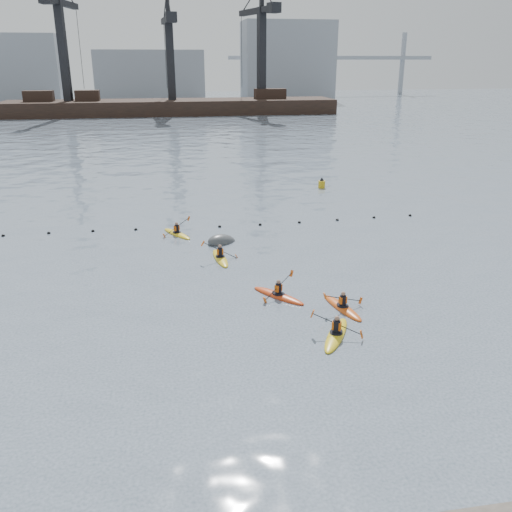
% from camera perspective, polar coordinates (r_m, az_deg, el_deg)
% --- Properties ---
extents(ground, '(400.00, 400.00, 0.00)m').
position_cam_1_polar(ground, '(19.46, 0.41, -16.29)').
color(ground, '#3E4C5A').
rests_on(ground, ground).
extents(float_line, '(33.24, 0.73, 0.24)m').
position_cam_1_polar(float_line, '(39.74, -6.04, 3.08)').
color(float_line, black).
rests_on(float_line, ground).
extents(barge_pier, '(72.00, 19.30, 29.50)m').
position_cam_1_polar(barge_pier, '(125.83, -8.88, 15.39)').
color(barge_pier, black).
rests_on(barge_pier, ground).
extents(skyline, '(141.00, 28.00, 22.00)m').
position_cam_1_polar(skyline, '(165.80, -8.48, 19.01)').
color(skyline, gray).
rests_on(skyline, ground).
extents(kayaker_0, '(2.57, 3.01, 1.27)m').
position_cam_1_polar(kayaker_0, '(27.98, 2.37, -4.10)').
color(kayaker_0, '#C43912').
rests_on(kayaker_0, ground).
extents(kayaker_1, '(2.32, 3.36, 1.22)m').
position_cam_1_polar(kayaker_1, '(24.41, 8.43, -8.11)').
color(kayaker_1, gold).
rests_on(kayaker_1, ground).
extents(kayaker_3, '(2.33, 3.36, 1.40)m').
position_cam_1_polar(kayaker_3, '(33.21, -3.78, -0.15)').
color(kayaker_3, gold).
rests_on(kayaker_3, ground).
extents(kayaker_4, '(2.19, 3.30, 1.16)m').
position_cam_1_polar(kayaker_4, '(26.98, 9.09, -5.31)').
color(kayaker_4, '#C74B12').
rests_on(kayaker_4, ground).
extents(kayaker_5, '(2.14, 3.08, 1.27)m').
position_cam_1_polar(kayaker_5, '(38.21, -8.32, 2.39)').
color(kayaker_5, yellow).
rests_on(kayaker_5, ground).
extents(mooring_buoy, '(2.69, 2.34, 1.52)m').
position_cam_1_polar(mooring_buoy, '(36.29, -3.61, 1.45)').
color(mooring_buoy, '#373A3C').
rests_on(mooring_buoy, ground).
extents(nav_buoy, '(0.64, 0.64, 1.17)m').
position_cam_1_polar(nav_buoy, '(52.24, 6.93, 7.51)').
color(nav_buoy, gold).
rests_on(nav_buoy, ground).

